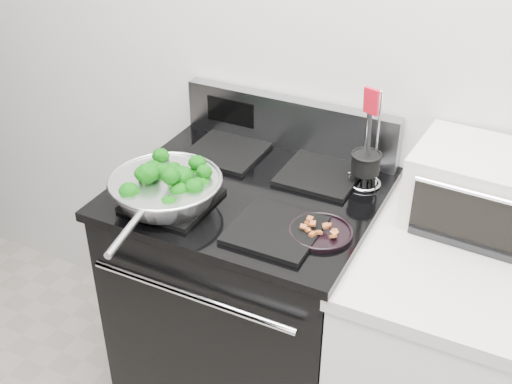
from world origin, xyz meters
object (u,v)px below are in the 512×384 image
Objects in this scene: gas_range at (250,301)px; bacon_plate at (321,229)px; utensil_holder at (365,168)px; toaster_oven at (483,190)px; skillet at (165,189)px.

gas_range is 0.57m from bacon_plate.
gas_range is at bearing 156.10° from bacon_plate.
gas_range is 3.45× the size of utensil_holder.
bacon_plate is 0.48m from toaster_oven.
utensil_holder is at bearing -178.26° from toaster_oven.
gas_range is 2.77× the size of toaster_oven.
bacon_plate is (0.29, -0.13, 0.48)m from gas_range.
skillet is 1.30× the size of toaster_oven.
utensil_holder is at bearing 29.91° from gas_range.
skillet is 0.91m from toaster_oven.
bacon_plate is at bearing -23.90° from gas_range.
utensil_holder reaches higher than gas_range.
toaster_oven is (0.66, 0.17, 0.55)m from gas_range.
utensil_holder is (0.02, 0.31, 0.04)m from bacon_plate.
skillet is 0.61m from utensil_holder.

